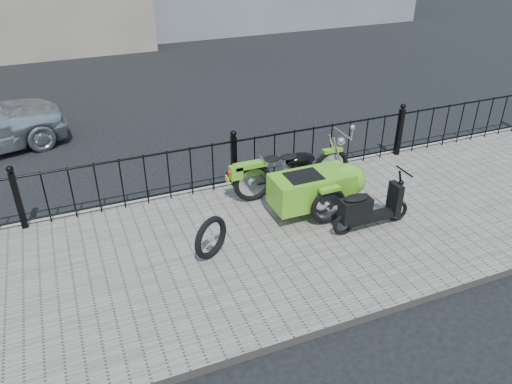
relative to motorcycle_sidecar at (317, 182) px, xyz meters
name	(u,v)px	position (x,y,z in m)	size (l,w,h in m)	color
ground	(263,229)	(-0.99, -0.09, -0.59)	(120.00, 120.00, 0.00)	black
sidewalk	(276,242)	(-0.99, -0.59, -0.53)	(30.00, 3.80, 0.12)	#696259
curb	(232,185)	(-0.99, 1.35, -0.53)	(30.00, 0.10, 0.12)	gray
iron_fence	(234,163)	(-0.99, 1.21, -0.01)	(14.11, 0.11, 1.08)	black
motorcycle_sidecar	(317,182)	(0.00, 0.00, 0.00)	(2.28, 1.48, 0.98)	black
scooter	(367,209)	(0.41, -0.86, -0.12)	(1.34, 0.39, 0.91)	black
spare_tire	(211,238)	(-2.02, -0.63, -0.15)	(0.64, 0.64, 0.09)	black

